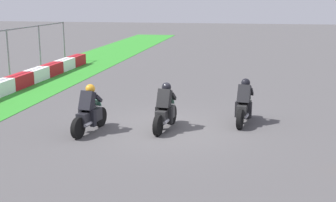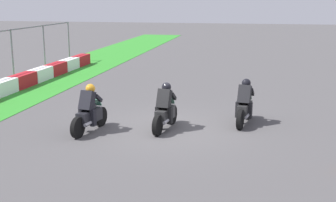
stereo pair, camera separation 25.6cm
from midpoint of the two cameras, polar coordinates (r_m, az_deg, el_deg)
ground_plane at (r=14.58m, az=-0.59°, el=-3.49°), size 120.00×120.00×0.00m
rider_lane_a at (r=15.21m, az=9.12°, el=-0.54°), size 2.04×0.60×1.51m
rider_lane_b at (r=14.33m, az=-0.86°, el=-1.21°), size 2.04×0.59×1.51m
rider_lane_c at (r=14.28m, az=-10.41°, el=-1.48°), size 2.04×0.61×1.51m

